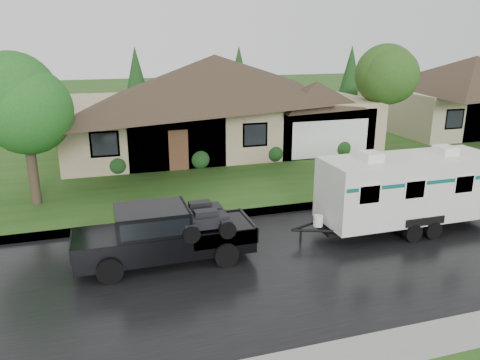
% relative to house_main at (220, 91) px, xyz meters
% --- Properties ---
extents(ground, '(140.00, 140.00, 0.00)m').
position_rel_house_main_xyz_m(ground, '(-2.29, -13.84, -3.59)').
color(ground, '#214D18').
rests_on(ground, ground).
extents(road, '(140.00, 8.00, 0.01)m').
position_rel_house_main_xyz_m(road, '(-2.29, -15.84, -3.59)').
color(road, black).
rests_on(road, ground).
extents(curb, '(140.00, 0.50, 0.15)m').
position_rel_house_main_xyz_m(curb, '(-2.29, -11.59, -3.52)').
color(curb, gray).
rests_on(curb, ground).
extents(lawn, '(140.00, 26.00, 0.15)m').
position_rel_house_main_xyz_m(lawn, '(-2.29, 1.16, -3.52)').
color(lawn, '#214D18').
rests_on(lawn, ground).
extents(house_main, '(19.44, 10.80, 6.90)m').
position_rel_house_main_xyz_m(house_main, '(0.00, 0.00, 0.00)').
color(house_main, tan).
rests_on(house_main, lawn).
extents(house_neighbor, '(15.12, 9.72, 6.45)m').
position_rel_house_main_xyz_m(house_neighbor, '(19.97, 0.50, -0.27)').
color(house_neighbor, tan).
rests_on(house_neighbor, lawn).
extents(tree_left_green, '(3.53, 3.53, 5.84)m').
position_rel_house_main_xyz_m(tree_left_green, '(-10.05, -8.15, 0.61)').
color(tree_left_green, '#382B1E').
rests_on(tree_left_green, lawn).
extents(tree_right_green, '(3.69, 3.69, 6.11)m').
position_rel_house_main_xyz_m(tree_right_green, '(8.85, -4.07, 0.80)').
color(tree_right_green, '#382B1E').
rests_on(tree_right_green, lawn).
extents(shrub_row, '(13.60, 1.00, 1.00)m').
position_rel_house_main_xyz_m(shrub_row, '(-0.29, -4.54, -2.94)').
color(shrub_row, '#143814').
rests_on(shrub_row, lawn).
extents(pickup_truck, '(5.41, 2.06, 1.80)m').
position_rel_house_main_xyz_m(pickup_truck, '(-5.81, -14.63, -2.62)').
color(pickup_truck, black).
rests_on(pickup_truck, ground).
extents(travel_trailer, '(6.68, 2.35, 3.00)m').
position_rel_house_main_xyz_m(travel_trailer, '(2.99, -14.63, -2.00)').
color(travel_trailer, silver).
rests_on(travel_trailer, ground).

